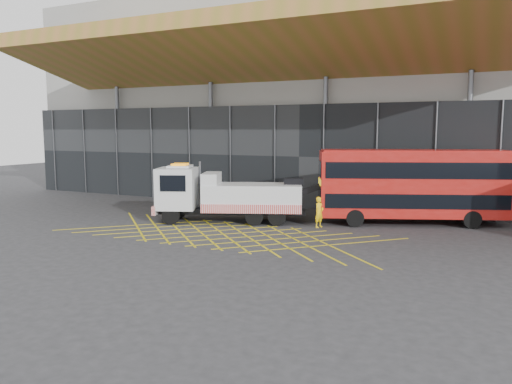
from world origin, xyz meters
The scene contains 6 objects.
ground_plane centered at (0.00, 0.00, 0.00)m, with size 120.00×120.00×0.00m, color #2A2A2D.
road_markings centered at (1.60, 0.00, 0.01)m, with size 19.96×7.16×0.01m.
construction_building centered at (1.92, 18.40, 8.98)m, with size 55.00×23.97×18.00m.
recovery_truck centered at (-0.30, 3.44, 1.82)m, with size 11.01×6.05×3.94m.
bus_towed centered at (10.99, 8.02, 2.67)m, with size 11.95×6.89×4.80m.
worker centered at (5.99, 4.41, 0.96)m, with size 0.70×0.46×1.93m, color yellow.
Camera 1 is at (15.71, -25.00, 6.08)m, focal length 35.00 mm.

